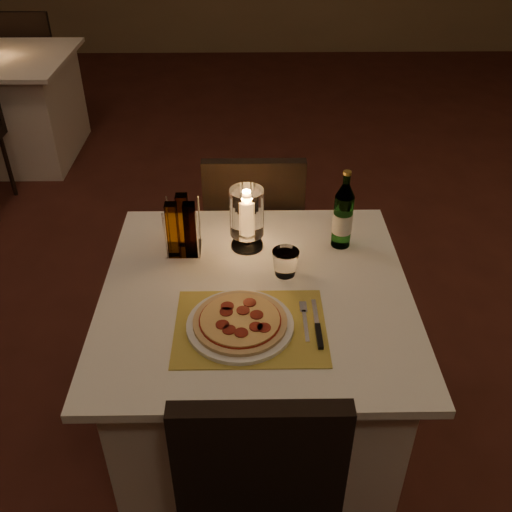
{
  "coord_description": "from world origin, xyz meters",
  "views": [
    {
      "loc": [
        -0.25,
        -1.76,
        1.9
      ],
      "look_at": [
        -0.23,
        -0.3,
        0.86
      ],
      "focal_mm": 40.0,
      "sensor_mm": 36.0,
      "label": 1
    }
  ],
  "objects_px": {
    "hurricane_candle": "(247,214)",
    "neighbor_table_left": "(9,107)",
    "main_table": "(256,369)",
    "tumbler": "(285,263)",
    "pizza": "(240,321)",
    "water_bottle": "(343,216)",
    "chair_far": "(254,223)",
    "plate": "(240,325)"
  },
  "relations": [
    {
      "from": "main_table",
      "to": "neighbor_table_left",
      "type": "distance_m",
      "value": 3.15
    },
    {
      "from": "main_table",
      "to": "hurricane_candle",
      "type": "relative_size",
      "value": 4.36
    },
    {
      "from": "water_bottle",
      "to": "neighbor_table_left",
      "type": "height_order",
      "value": "water_bottle"
    },
    {
      "from": "water_bottle",
      "to": "chair_far",
      "type": "bearing_deg",
      "value": 123.93
    },
    {
      "from": "pizza",
      "to": "neighbor_table_left",
      "type": "distance_m",
      "value": 3.3
    },
    {
      "from": "main_table",
      "to": "neighbor_table_left",
      "type": "relative_size",
      "value": 1.0
    },
    {
      "from": "tumbler",
      "to": "hurricane_candle",
      "type": "relative_size",
      "value": 0.39
    },
    {
      "from": "hurricane_candle",
      "to": "neighbor_table_left",
      "type": "xyz_separation_m",
      "value": [
        -1.74,
        2.36,
        -0.5
      ]
    },
    {
      "from": "pizza",
      "to": "tumbler",
      "type": "xyz_separation_m",
      "value": [
        0.15,
        0.27,
        0.02
      ]
    },
    {
      "from": "chair_far",
      "to": "pizza",
      "type": "distance_m",
      "value": 0.92
    },
    {
      "from": "main_table",
      "to": "tumbler",
      "type": "xyz_separation_m",
      "value": [
        0.1,
        0.08,
        0.41
      ]
    },
    {
      "from": "pizza",
      "to": "hurricane_candle",
      "type": "relative_size",
      "value": 1.22
    },
    {
      "from": "chair_far",
      "to": "water_bottle",
      "type": "xyz_separation_m",
      "value": [
        0.31,
        -0.46,
        0.31
      ]
    },
    {
      "from": "pizza",
      "to": "tumbler",
      "type": "relative_size",
      "value": 3.1
    },
    {
      "from": "water_bottle",
      "to": "neighbor_table_left",
      "type": "distance_m",
      "value": 3.18
    },
    {
      "from": "pizza",
      "to": "neighbor_table_left",
      "type": "xyz_separation_m",
      "value": [
        -1.72,
        2.79,
        -0.39
      ]
    },
    {
      "from": "main_table",
      "to": "chair_far",
      "type": "xyz_separation_m",
      "value": [
        -0.0,
        0.71,
        0.18
      ]
    },
    {
      "from": "pizza",
      "to": "hurricane_candle",
      "type": "distance_m",
      "value": 0.44
    },
    {
      "from": "chair_far",
      "to": "hurricane_candle",
      "type": "height_order",
      "value": "hurricane_candle"
    },
    {
      "from": "plate",
      "to": "water_bottle",
      "type": "bearing_deg",
      "value": 50.73
    },
    {
      "from": "neighbor_table_left",
      "to": "tumbler",
      "type": "bearing_deg",
      "value": -53.43
    },
    {
      "from": "tumbler",
      "to": "main_table",
      "type": "bearing_deg",
      "value": -139.23
    },
    {
      "from": "plate",
      "to": "tumbler",
      "type": "bearing_deg",
      "value": 60.72
    },
    {
      "from": "main_table",
      "to": "plate",
      "type": "distance_m",
      "value": 0.42
    },
    {
      "from": "tumbler",
      "to": "water_bottle",
      "type": "bearing_deg",
      "value": 39.5
    },
    {
      "from": "chair_far",
      "to": "tumbler",
      "type": "distance_m",
      "value": 0.68
    },
    {
      "from": "plate",
      "to": "hurricane_candle",
      "type": "height_order",
      "value": "hurricane_candle"
    },
    {
      "from": "chair_far",
      "to": "plate",
      "type": "xyz_separation_m",
      "value": [
        -0.05,
        -0.89,
        0.2
      ]
    },
    {
      "from": "main_table",
      "to": "hurricane_candle",
      "type": "bearing_deg",
      "value": 96.55
    },
    {
      "from": "plate",
      "to": "pizza",
      "type": "relative_size",
      "value": 1.14
    },
    {
      "from": "water_bottle",
      "to": "hurricane_candle",
      "type": "distance_m",
      "value": 0.34
    },
    {
      "from": "plate",
      "to": "chair_far",
      "type": "bearing_deg",
      "value": 86.8
    },
    {
      "from": "hurricane_candle",
      "to": "plate",
      "type": "bearing_deg",
      "value": -92.85
    },
    {
      "from": "chair_far",
      "to": "pizza",
      "type": "height_order",
      "value": "chair_far"
    },
    {
      "from": "neighbor_table_left",
      "to": "hurricane_candle",
      "type": "bearing_deg",
      "value": -53.51
    },
    {
      "from": "plate",
      "to": "hurricane_candle",
      "type": "distance_m",
      "value": 0.45
    },
    {
      "from": "plate",
      "to": "neighbor_table_left",
      "type": "bearing_deg",
      "value": 121.72
    },
    {
      "from": "tumbler",
      "to": "water_bottle",
      "type": "relative_size",
      "value": 0.31
    },
    {
      "from": "pizza",
      "to": "hurricane_candle",
      "type": "bearing_deg",
      "value": 87.17
    },
    {
      "from": "pizza",
      "to": "chair_far",
      "type": "bearing_deg",
      "value": 86.81
    },
    {
      "from": "pizza",
      "to": "water_bottle",
      "type": "bearing_deg",
      "value": 50.75
    },
    {
      "from": "main_table",
      "to": "tumbler",
      "type": "height_order",
      "value": "tumbler"
    }
  ]
}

